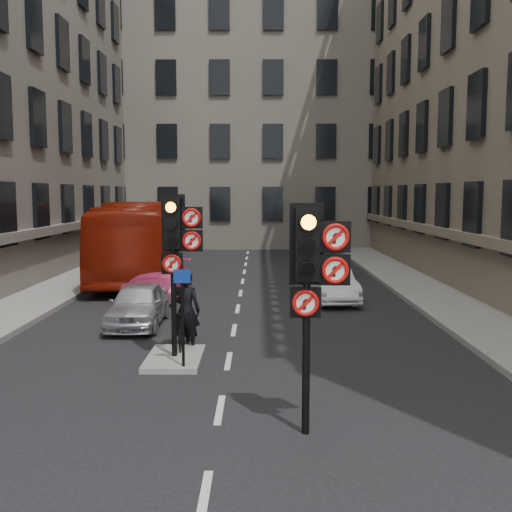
{
  "coord_description": "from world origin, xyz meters",
  "views": [
    {
      "loc": [
        0.67,
        -7.98,
        3.74
      ],
      "look_at": [
        0.62,
        2.68,
        2.6
      ],
      "focal_mm": 42.0,
      "sensor_mm": 36.0,
      "label": 1
    }
  ],
  "objects_px": {
    "signal_far": "(177,240)",
    "bus_red": "(141,240)",
    "signal_near": "(313,269)",
    "car_silver": "(138,304)",
    "motorcyclist": "(186,310)",
    "car_pink": "(159,280)",
    "motorcycle": "(185,328)",
    "info_sign": "(183,304)",
    "car_white": "(330,283)"
  },
  "relations": [
    {
      "from": "motorcycle",
      "to": "motorcyclist",
      "type": "height_order",
      "value": "motorcyclist"
    },
    {
      "from": "car_silver",
      "to": "motorcycle",
      "type": "xyz_separation_m",
      "value": [
        1.62,
        -2.56,
        -0.1
      ]
    },
    {
      "from": "info_sign",
      "to": "car_white",
      "type": "bearing_deg",
      "value": 64.28
    },
    {
      "from": "signal_near",
      "to": "car_white",
      "type": "height_order",
      "value": "signal_near"
    },
    {
      "from": "signal_near",
      "to": "motorcyclist",
      "type": "height_order",
      "value": "signal_near"
    },
    {
      "from": "bus_red",
      "to": "motorcycle",
      "type": "height_order",
      "value": "bus_red"
    },
    {
      "from": "signal_far",
      "to": "car_silver",
      "type": "xyz_separation_m",
      "value": [
        -1.6,
        3.56,
        -2.09
      ]
    },
    {
      "from": "signal_far",
      "to": "car_pink",
      "type": "xyz_separation_m",
      "value": [
        -1.75,
        7.97,
        -2.07
      ]
    },
    {
      "from": "signal_near",
      "to": "bus_red",
      "type": "height_order",
      "value": "signal_near"
    },
    {
      "from": "motorcyclist",
      "to": "info_sign",
      "type": "xyz_separation_m",
      "value": [
        0.16,
        -1.82,
        0.5
      ]
    },
    {
      "from": "signal_far",
      "to": "info_sign",
      "type": "xyz_separation_m",
      "value": [
        0.21,
        -0.81,
        -1.26
      ]
    },
    {
      "from": "car_white",
      "to": "motorcycle",
      "type": "height_order",
      "value": "car_white"
    },
    {
      "from": "signal_near",
      "to": "car_pink",
      "type": "height_order",
      "value": "signal_near"
    },
    {
      "from": "signal_near",
      "to": "motorcycle",
      "type": "relative_size",
      "value": 2.11
    },
    {
      "from": "signal_near",
      "to": "signal_far",
      "type": "relative_size",
      "value": 1.0
    },
    {
      "from": "signal_far",
      "to": "info_sign",
      "type": "bearing_deg",
      "value": -75.21
    },
    {
      "from": "motorcycle",
      "to": "bus_red",
      "type": "bearing_deg",
      "value": 107.3
    },
    {
      "from": "car_silver",
      "to": "bus_red",
      "type": "relative_size",
      "value": 0.3
    },
    {
      "from": "car_silver",
      "to": "bus_red",
      "type": "height_order",
      "value": "bus_red"
    },
    {
      "from": "motorcycle",
      "to": "info_sign",
      "type": "distance_m",
      "value": 2.05
    },
    {
      "from": "car_silver",
      "to": "motorcycle",
      "type": "bearing_deg",
      "value": -58.01
    },
    {
      "from": "bus_red",
      "to": "info_sign",
      "type": "xyz_separation_m",
      "value": [
        3.6,
        -13.96,
        -0.22
      ]
    },
    {
      "from": "signal_near",
      "to": "car_white",
      "type": "relative_size",
      "value": 0.95
    },
    {
      "from": "car_white",
      "to": "car_pink",
      "type": "distance_m",
      "value": 6.03
    },
    {
      "from": "car_silver",
      "to": "motorcyclist",
      "type": "xyz_separation_m",
      "value": [
        1.65,
        -2.56,
        0.34
      ]
    },
    {
      "from": "car_silver",
      "to": "bus_red",
      "type": "distance_m",
      "value": 9.81
    },
    {
      "from": "car_pink",
      "to": "motorcycle",
      "type": "height_order",
      "value": "car_pink"
    },
    {
      "from": "motorcyclist",
      "to": "bus_red",
      "type": "bearing_deg",
      "value": -63.81
    },
    {
      "from": "car_pink",
      "to": "motorcyclist",
      "type": "distance_m",
      "value": 7.2
    },
    {
      "from": "car_white",
      "to": "car_silver",
      "type": "bearing_deg",
      "value": -152.35
    },
    {
      "from": "car_pink",
      "to": "bus_red",
      "type": "bearing_deg",
      "value": 112.23
    },
    {
      "from": "motorcyclist",
      "to": "signal_far",
      "type": "bearing_deg",
      "value": 97.05
    },
    {
      "from": "signal_near",
      "to": "car_white",
      "type": "xyz_separation_m",
      "value": [
        1.66,
        11.45,
        -1.96
      ]
    },
    {
      "from": "signal_near",
      "to": "bus_red",
      "type": "relative_size",
      "value": 0.3
    },
    {
      "from": "car_silver",
      "to": "bus_red",
      "type": "xyz_separation_m",
      "value": [
        -1.79,
        9.58,
        1.06
      ]
    },
    {
      "from": "motorcyclist",
      "to": "info_sign",
      "type": "relative_size",
      "value": 0.92
    },
    {
      "from": "car_silver",
      "to": "car_pink",
      "type": "bearing_deg",
      "value": 91.58
    },
    {
      "from": "signal_near",
      "to": "motorcyclist",
      "type": "xyz_separation_m",
      "value": [
        -2.54,
        5.01,
        -1.64
      ]
    },
    {
      "from": "car_white",
      "to": "bus_red",
      "type": "distance_m",
      "value": 9.59
    },
    {
      "from": "signal_near",
      "to": "car_white",
      "type": "bearing_deg",
      "value": 81.78
    },
    {
      "from": "car_white",
      "to": "car_pink",
      "type": "bearing_deg",
      "value": 169.09
    },
    {
      "from": "bus_red",
      "to": "signal_far",
      "type": "bearing_deg",
      "value": -80.38
    },
    {
      "from": "signal_far",
      "to": "bus_red",
      "type": "xyz_separation_m",
      "value": [
        -3.39,
        13.15,
        -1.04
      ]
    },
    {
      "from": "motorcycle",
      "to": "info_sign",
      "type": "relative_size",
      "value": 0.83
    },
    {
      "from": "car_pink",
      "to": "car_silver",
      "type": "bearing_deg",
      "value": -83.33
    },
    {
      "from": "info_sign",
      "to": "bus_red",
      "type": "bearing_deg",
      "value": 104.79
    },
    {
      "from": "motorcyclist",
      "to": "car_white",
      "type": "bearing_deg",
      "value": -112.71
    },
    {
      "from": "signal_far",
      "to": "bus_red",
      "type": "distance_m",
      "value": 13.62
    },
    {
      "from": "car_white",
      "to": "info_sign",
      "type": "xyz_separation_m",
      "value": [
        -4.04,
        -8.26,
        0.82
      ]
    },
    {
      "from": "car_white",
      "to": "signal_far",
      "type": "bearing_deg",
      "value": -125.68
    }
  ]
}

